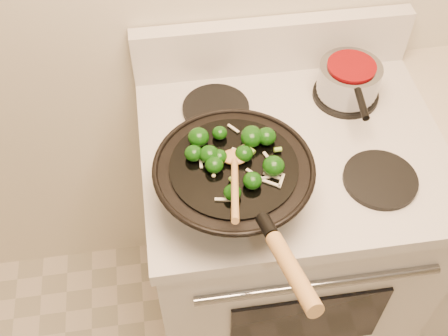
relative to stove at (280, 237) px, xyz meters
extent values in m
cube|color=silver|center=(0.00, 0.00, -0.03)|extent=(0.76, 0.64, 0.88)
cube|color=silver|center=(0.00, 0.00, 0.43)|extent=(0.78, 0.66, 0.04)
cube|color=silver|center=(0.00, 0.30, 0.53)|extent=(0.78, 0.05, 0.16)
cylinder|color=gray|center=(0.00, -0.33, 0.31)|extent=(0.60, 0.02, 0.02)
cube|color=black|center=(0.00, -0.33, 0.08)|extent=(0.42, 0.01, 0.28)
cylinder|color=black|center=(-0.18, -0.15, 0.46)|extent=(0.18, 0.18, 0.01)
cylinder|color=black|center=(0.18, -0.15, 0.46)|extent=(0.18, 0.18, 0.01)
cylinder|color=black|center=(-0.18, 0.15, 0.46)|extent=(0.18, 0.18, 0.01)
cylinder|color=black|center=(0.18, 0.15, 0.46)|extent=(0.18, 0.18, 0.01)
torus|color=black|center=(-0.18, -0.15, 0.57)|extent=(0.36, 0.36, 0.01)
cylinder|color=black|center=(-0.18, -0.15, 0.57)|extent=(0.29, 0.29, 0.01)
cylinder|color=black|center=(-0.15, -0.35, 0.62)|extent=(0.04, 0.07, 0.04)
cylinder|color=#AF7E45|center=(-0.13, -0.47, 0.66)|extent=(0.06, 0.19, 0.08)
ellipsoid|color=#0D3908|center=(-0.10, -0.09, 0.59)|extent=(0.04, 0.04, 0.04)
cylinder|color=#558931|center=(-0.08, -0.09, 0.58)|extent=(0.01, 0.02, 0.01)
ellipsoid|color=#0D3908|center=(-0.25, -0.07, 0.59)|extent=(0.05, 0.05, 0.04)
ellipsoid|color=#0D3908|center=(-0.21, -0.13, 0.59)|extent=(0.04, 0.04, 0.03)
ellipsoid|color=#0D3908|center=(-0.13, -0.09, 0.59)|extent=(0.05, 0.05, 0.04)
cylinder|color=#558931|center=(-0.12, -0.09, 0.58)|extent=(0.02, 0.01, 0.01)
ellipsoid|color=#0D3908|center=(-0.15, -0.21, 0.59)|extent=(0.04, 0.04, 0.04)
ellipsoid|color=#0D3908|center=(-0.13, -0.09, 0.59)|extent=(0.05, 0.05, 0.04)
ellipsoid|color=#0D3908|center=(-0.16, -0.14, 0.59)|extent=(0.04, 0.04, 0.03)
cylinder|color=#558931|center=(-0.14, -0.14, 0.58)|extent=(0.02, 0.02, 0.02)
ellipsoid|color=#0D3908|center=(-0.20, -0.06, 0.59)|extent=(0.03, 0.03, 0.03)
ellipsoid|color=#0D3908|center=(-0.10, -0.18, 0.59)|extent=(0.05, 0.05, 0.04)
ellipsoid|color=#0D3908|center=(-0.23, -0.13, 0.59)|extent=(0.04, 0.04, 0.04)
cylinder|color=#558931|center=(-0.22, -0.13, 0.58)|extent=(0.02, 0.01, 0.02)
ellipsoid|color=#0D3908|center=(-0.22, -0.16, 0.59)|extent=(0.04, 0.04, 0.03)
ellipsoid|color=#0D3908|center=(-0.20, -0.24, 0.59)|extent=(0.04, 0.04, 0.03)
ellipsoid|color=#0D3908|center=(-0.26, -0.12, 0.59)|extent=(0.04, 0.04, 0.03)
cylinder|color=#558931|center=(-0.25, -0.12, 0.58)|extent=(0.02, 0.02, 0.01)
cube|color=beige|center=(-0.22, -0.12, 0.58)|extent=(0.01, 0.04, 0.00)
cube|color=beige|center=(-0.11, -0.21, 0.58)|extent=(0.04, 0.03, 0.00)
cube|color=beige|center=(-0.09, -0.21, 0.58)|extent=(0.02, 0.04, 0.00)
cube|color=beige|center=(-0.10, -0.20, 0.58)|extent=(0.04, 0.03, 0.00)
cube|color=beige|center=(-0.22, -0.24, 0.58)|extent=(0.04, 0.01, 0.00)
cube|color=beige|center=(-0.25, -0.13, 0.58)|extent=(0.01, 0.05, 0.00)
cube|color=beige|center=(-0.10, -0.14, 0.58)|extent=(0.02, 0.04, 0.00)
cube|color=beige|center=(-0.22, -0.13, 0.58)|extent=(0.05, 0.02, 0.00)
cube|color=beige|center=(-0.16, -0.05, 0.58)|extent=(0.03, 0.03, 0.00)
cube|color=beige|center=(-0.14, -0.19, 0.58)|extent=(0.04, 0.04, 0.00)
cube|color=beige|center=(-0.10, -0.20, 0.58)|extent=(0.04, 0.01, 0.00)
cube|color=beige|center=(-0.16, -0.12, 0.58)|extent=(0.03, 0.03, 0.00)
cylinder|color=#73A735|center=(-0.14, -0.21, 0.58)|extent=(0.02, 0.03, 0.02)
cylinder|color=#73A735|center=(-0.23, -0.12, 0.58)|extent=(0.01, 0.03, 0.02)
cylinder|color=#73A735|center=(-0.14, -0.12, 0.58)|extent=(0.01, 0.03, 0.02)
cylinder|color=#73A735|center=(-0.08, -0.13, 0.58)|extent=(0.03, 0.02, 0.02)
cylinder|color=#73A735|center=(-0.19, -0.20, 0.58)|extent=(0.02, 0.02, 0.01)
cylinder|color=#73A735|center=(-0.22, -0.13, 0.58)|extent=(0.03, 0.02, 0.01)
sphere|color=beige|center=(-0.12, -0.08, 0.58)|extent=(0.01, 0.01, 0.01)
sphere|color=beige|center=(-0.15, -0.10, 0.58)|extent=(0.01, 0.01, 0.01)
sphere|color=beige|center=(-0.15, -0.12, 0.58)|extent=(0.01, 0.01, 0.01)
sphere|color=beige|center=(-0.23, -0.18, 0.58)|extent=(0.01, 0.01, 0.01)
sphere|color=beige|center=(-0.19, -0.21, 0.58)|extent=(0.01, 0.01, 0.01)
ellipsoid|color=#AF7E45|center=(-0.18, -0.14, 0.58)|extent=(0.07, 0.05, 0.02)
cylinder|color=#AF7E45|center=(-0.20, -0.26, 0.63)|extent=(0.05, 0.23, 0.11)
cylinder|color=gray|center=(0.18, 0.15, 0.51)|extent=(0.17, 0.17, 0.09)
cylinder|color=#6C0507|center=(0.18, 0.15, 0.56)|extent=(0.13, 0.13, 0.01)
cylinder|color=black|center=(0.17, 0.01, 0.55)|extent=(0.03, 0.10, 0.02)
camera|label=1|loc=(-0.32, -0.92, 1.52)|focal=45.00mm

